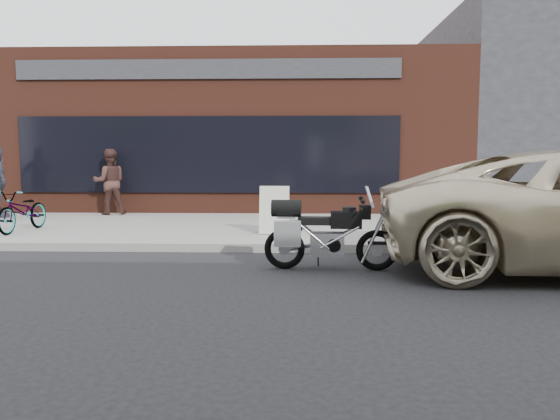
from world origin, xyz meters
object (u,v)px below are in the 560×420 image
object	(u,v)px
sandwich_sign	(275,210)
cafe_patron_left	(110,182)
bicycle_front	(23,211)
motorcycle	(322,234)

from	to	relation	value
sandwich_sign	cafe_patron_left	world-z (taller)	cafe_patron_left
bicycle_front	cafe_patron_left	world-z (taller)	cafe_patron_left
cafe_patron_left	motorcycle	bearing A→B (deg)	109.73
motorcycle	bicycle_front	distance (m)	6.53
bicycle_front	cafe_patron_left	bearing A→B (deg)	83.73
bicycle_front	cafe_patron_left	xyz separation A→B (m)	(0.67, 3.16, 0.43)
motorcycle	cafe_patron_left	size ratio (longest dim) A/B	1.16
sandwich_sign	bicycle_front	bearing A→B (deg)	-179.95
bicycle_front	sandwich_sign	size ratio (longest dim) A/B	1.72
bicycle_front	sandwich_sign	distance (m)	5.09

